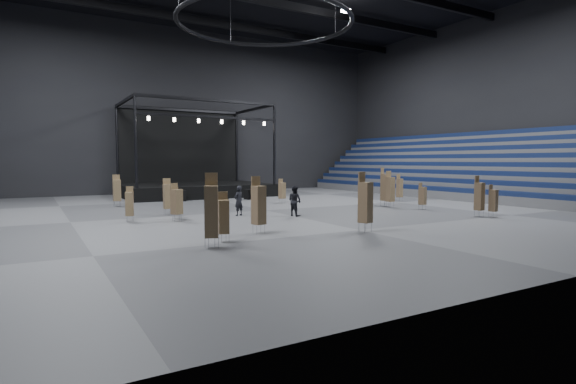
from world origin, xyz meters
TOP-DOWN VIEW (x-y plane):
  - floor at (0.00, 0.00)m, footprint 50.00×50.00m
  - wall_back at (0.00, 21.00)m, footprint 50.00×0.20m
  - wall_right at (25.00, 0.00)m, footprint 0.20×42.00m
  - bleachers_right at (22.94, 0.00)m, footprint 7.20×40.00m
  - stage at (0.00, 16.24)m, footprint 14.00×10.00m
  - truss_ring at (-0.00, 0.00)m, footprint 12.30×12.30m
  - flight_case_left at (-3.29, 10.14)m, footprint 1.50×1.02m
  - flight_case_mid at (0.16, 8.68)m, footprint 1.14×0.73m
  - flight_case_right at (3.17, 8.92)m, footprint 1.48×0.98m
  - chair_stack_0 at (3.71, 4.18)m, footprint 0.53×0.53m
  - chair_stack_1 at (13.45, 0.64)m, footprint 0.43×0.43m
  - chair_stack_2 at (9.99, -5.25)m, footprint 0.53×0.53m
  - chair_stack_3 at (-8.15, -11.20)m, footprint 0.69×0.69m
  - chair_stack_4 at (-7.11, -2.66)m, footprint 0.68×0.68m
  - chair_stack_5 at (10.04, -9.91)m, footprint 0.55×0.55m
  - chair_stack_6 at (-6.82, -1.68)m, footprint 0.51×0.51m
  - chair_stack_7 at (-6.73, 0.69)m, footprint 0.52×0.52m
  - chair_stack_8 at (10.56, -10.52)m, footprint 0.51×0.51m
  - chair_stack_9 at (-7.22, -10.17)m, footprint 0.53×0.53m
  - chair_stack_10 at (-9.49, -1.42)m, footprint 0.53×0.53m
  - chair_stack_11 at (-4.90, -8.87)m, footprint 0.64×0.64m
  - chair_stack_12 at (-0.10, -11.04)m, footprint 0.69×0.69m
  - chair_stack_13 at (9.22, -2.75)m, footprint 0.52×0.52m
  - chair_stack_14 at (9.30, -2.04)m, footprint 0.69×0.69m
  - chair_stack_15 at (-8.70, 7.81)m, footprint 0.57×0.57m
  - chair_stack_16 at (3.00, 8.01)m, footprint 0.52×0.52m
  - man_center at (-2.88, -1.91)m, footprint 0.82×0.70m
  - crew_member at (0.12, -3.88)m, footprint 0.97×1.11m

SIDE VIEW (x-z plane):
  - floor at x=0.00m, z-range 0.00..0.00m
  - flight_case_mid at x=0.16m, z-range 0.00..0.70m
  - flight_case_right at x=3.17m, z-range 0.00..0.90m
  - flight_case_left at x=-3.29m, z-range 0.00..0.91m
  - man_center at x=-2.88m, z-range 0.00..1.91m
  - crew_member at x=0.12m, z-range 0.00..1.93m
  - chair_stack_16 at x=3.00m, z-range 0.06..1.90m
  - chair_stack_6 at x=-6.82m, z-range 0.06..1.98m
  - chair_stack_2 at x=9.99m, z-range 0.06..2.00m
  - chair_stack_10 at x=-9.49m, z-range 0.04..2.08m
  - chair_stack_8 at x=10.56m, z-range 0.05..2.09m
  - chair_stack_0 at x=3.71m, z-range 0.06..2.08m
  - chair_stack_9 at x=-7.22m, z-range 0.05..2.22m
  - chair_stack_4 at x=-7.11m, z-range 0.08..2.30m
  - chair_stack_1 at x=13.45m, z-range 0.02..2.38m
  - chair_stack_7 at x=-6.73m, z-range 0.06..2.44m
  - chair_stack_15 at x=-8.70m, z-range 0.07..2.53m
  - chair_stack_5 at x=10.04m, z-range 0.03..2.60m
  - chair_stack_13 at x=9.22m, z-range 0.03..2.78m
  - chair_stack_11 at x=-4.90m, z-range 0.04..2.81m
  - stage at x=0.00m, z-range -3.15..6.05m
  - chair_stack_14 at x=9.30m, z-range 0.02..3.00m
  - chair_stack_12 at x=-0.10m, z-range 0.03..3.00m
  - chair_stack_3 at x=-8.15m, z-range 0.02..3.05m
  - bleachers_right at x=22.94m, z-range -1.47..4.93m
  - wall_back at x=0.00m, z-range 0.00..18.00m
  - wall_right at x=25.00m, z-range 0.00..18.00m
  - truss_ring at x=0.00m, z-range 10.43..15.58m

